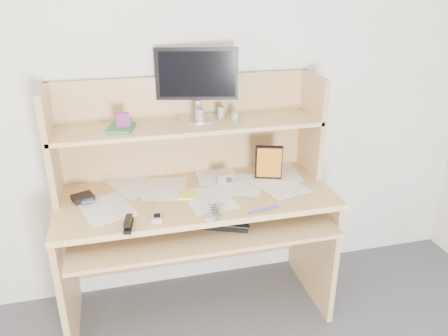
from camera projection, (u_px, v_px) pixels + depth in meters
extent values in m
cube|color=silver|center=(183.00, 84.00, 2.33)|extent=(3.60, 0.04, 2.50)
cube|color=tan|center=(197.00, 196.00, 2.25)|extent=(1.40, 0.60, 0.03)
cube|color=tan|center=(67.00, 276.00, 2.24)|extent=(0.03, 0.56, 0.72)
cube|color=tan|center=(313.00, 241.00, 2.55)|extent=(0.03, 0.56, 0.72)
cube|color=tan|center=(189.00, 234.00, 2.66)|extent=(1.34, 0.02, 0.41)
cube|color=tan|center=(201.00, 224.00, 2.18)|extent=(1.28, 0.55, 0.02)
cube|color=tan|center=(185.00, 126.00, 2.39)|extent=(1.40, 0.02, 0.55)
cube|color=tan|center=(50.00, 145.00, 2.12)|extent=(0.03, 0.30, 0.55)
cube|color=tan|center=(311.00, 124.00, 2.42)|extent=(0.03, 0.30, 0.55)
cube|color=tan|center=(189.00, 126.00, 2.25)|extent=(1.38, 0.30, 0.02)
cube|color=silver|center=(196.00, 193.00, 2.24)|extent=(1.32, 0.54, 0.01)
cube|color=black|center=(208.00, 221.00, 2.17)|extent=(0.44, 0.30, 0.02)
cube|color=black|center=(208.00, 218.00, 2.16)|extent=(0.41, 0.28, 0.01)
cube|color=gray|center=(215.00, 212.00, 2.04)|extent=(0.12, 0.16, 0.02)
cube|color=silver|center=(157.00, 216.00, 1.99)|extent=(0.06, 0.10, 0.02)
cube|color=black|center=(128.00, 223.00, 1.92)|extent=(0.05, 0.13, 0.04)
cube|color=black|center=(83.00, 197.00, 2.16)|extent=(0.12, 0.11, 0.03)
cube|color=yellow|center=(187.00, 196.00, 2.21)|extent=(0.10, 0.10, 0.01)
cube|color=#ACABAE|center=(224.00, 179.00, 2.33)|extent=(0.09, 0.05, 0.05)
cube|color=black|center=(269.00, 162.00, 2.35)|extent=(0.14, 0.06, 0.21)
cylinder|color=#193ABD|center=(264.00, 209.00, 2.07)|extent=(0.16, 0.04, 0.01)
cube|color=maroon|center=(123.00, 122.00, 2.12)|extent=(0.07, 0.02, 0.09)
cube|color=#338052|center=(121.00, 128.00, 2.15)|extent=(0.16, 0.19, 0.02)
cylinder|color=black|center=(200.00, 119.00, 2.23)|extent=(0.05, 0.05, 0.05)
cylinder|color=silver|center=(221.00, 113.00, 2.32)|extent=(0.05, 0.05, 0.07)
cylinder|color=black|center=(235.00, 116.00, 2.28)|extent=(0.05, 0.05, 0.05)
cylinder|color=silver|center=(200.00, 116.00, 2.23)|extent=(0.06, 0.06, 0.08)
cylinder|color=silver|center=(199.00, 118.00, 2.31)|extent=(0.21, 0.21, 0.01)
cylinder|color=silver|center=(198.00, 108.00, 2.30)|extent=(0.04, 0.04, 0.09)
cube|color=black|center=(197.00, 74.00, 2.24)|extent=(0.42, 0.13, 0.27)
cube|color=black|center=(197.00, 74.00, 2.23)|extent=(0.38, 0.10, 0.23)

